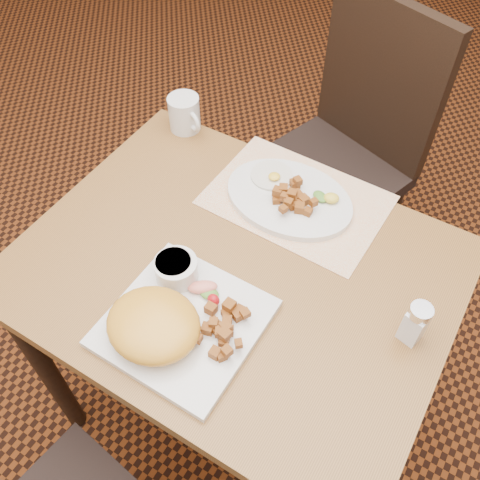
% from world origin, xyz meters
% --- Properties ---
extents(ground, '(8.00, 8.00, 0.00)m').
position_xyz_m(ground, '(0.00, 0.00, 0.00)').
color(ground, black).
rests_on(ground, ground).
extents(table, '(0.90, 0.70, 0.75)m').
position_xyz_m(table, '(0.00, 0.00, 0.64)').
color(table, brown).
rests_on(table, ground).
extents(chair_far, '(0.53, 0.54, 0.97)m').
position_xyz_m(chair_far, '(-0.03, 0.72, 0.54)').
color(chair_far, black).
rests_on(chair_far, ground).
extents(placemat, '(0.41, 0.29, 0.00)m').
position_xyz_m(placemat, '(0.02, 0.24, 0.75)').
color(placemat, white).
rests_on(placemat, table).
extents(plate_square, '(0.28, 0.28, 0.02)m').
position_xyz_m(plate_square, '(-0.01, -0.17, 0.76)').
color(plate_square, silver).
rests_on(plate_square, table).
extents(plate_oval, '(0.31, 0.23, 0.02)m').
position_xyz_m(plate_oval, '(0.01, 0.22, 0.76)').
color(plate_oval, silver).
rests_on(plate_oval, placemat).
extents(hollandaise_mound, '(0.19, 0.16, 0.07)m').
position_xyz_m(hollandaise_mound, '(-0.04, -0.22, 0.80)').
color(hollandaise_mound, gold).
rests_on(hollandaise_mound, plate_square).
extents(ramekin, '(0.09, 0.09, 0.05)m').
position_xyz_m(ramekin, '(-0.08, -0.09, 0.79)').
color(ramekin, silver).
rests_on(ramekin, plate_square).
extents(garnish_sq, '(0.08, 0.06, 0.03)m').
position_xyz_m(garnish_sq, '(-0.01, -0.10, 0.78)').
color(garnish_sq, '#387223').
rests_on(garnish_sq, plate_square).
extents(fried_egg, '(0.10, 0.10, 0.02)m').
position_xyz_m(fried_egg, '(-0.05, 0.26, 0.77)').
color(fried_egg, white).
rests_on(fried_egg, plate_oval).
extents(garnish_ov, '(0.07, 0.05, 0.02)m').
position_xyz_m(garnish_ov, '(0.09, 0.26, 0.78)').
color(garnish_ov, '#387223').
rests_on(garnish_ov, plate_oval).
extents(salt_shaker, '(0.05, 0.05, 0.10)m').
position_xyz_m(salt_shaker, '(0.37, 0.03, 0.80)').
color(salt_shaker, white).
rests_on(salt_shaker, table).
extents(coffee_mug, '(0.11, 0.08, 0.09)m').
position_xyz_m(coffee_mug, '(-0.35, 0.32, 0.80)').
color(coffee_mug, silver).
rests_on(coffee_mug, table).
extents(home_fries_sq, '(0.11, 0.12, 0.03)m').
position_xyz_m(home_fries_sq, '(0.07, -0.15, 0.78)').
color(home_fries_sq, '#934E17').
rests_on(home_fries_sq, plate_square).
extents(home_fries_ov, '(0.11, 0.12, 0.04)m').
position_xyz_m(home_fries_ov, '(0.03, 0.21, 0.78)').
color(home_fries_ov, '#934E17').
rests_on(home_fries_ov, plate_oval).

